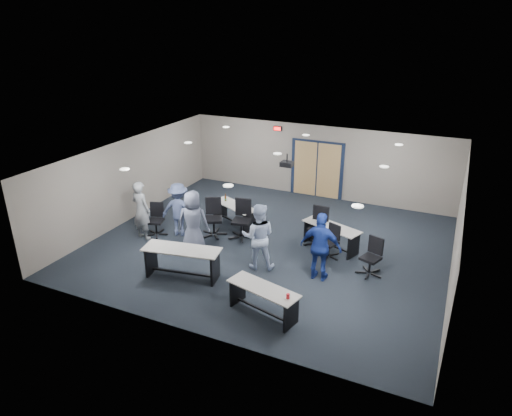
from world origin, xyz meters
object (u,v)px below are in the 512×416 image
at_px(table_front_left, 182,258).
at_px(person_navy, 321,247).
at_px(chair_back_c, 318,227).
at_px(chair_loose_left, 156,220).
at_px(chair_back_b, 241,220).
at_px(person_back, 179,209).
at_px(chair_back_d, 329,242).
at_px(chair_back_a, 213,218).
at_px(person_gray, 141,210).
at_px(table_front_right, 264,296).
at_px(chair_loose_right, 371,257).
at_px(table_back_right, 331,233).
at_px(table_back_left, 234,211).
at_px(person_lightblue, 258,236).
at_px(person_plaid, 193,222).

height_order(table_front_left, person_navy, person_navy).
distance_m(chair_back_c, chair_loose_left, 4.95).
xyz_separation_m(chair_back_b, person_back, (-1.84, -0.59, 0.24)).
bearing_deg(chair_back_b, chair_back_d, -12.97).
xyz_separation_m(chair_loose_left, person_back, (0.65, 0.34, 0.33)).
height_order(chair_back_a, person_gray, person_gray).
height_order(chair_back_b, chair_back_d, chair_back_b).
height_order(table_front_right, chair_back_d, chair_back_d).
height_order(chair_back_a, person_back, person_back).
bearing_deg(chair_loose_right, table_front_right, -103.38).
relative_size(table_front_left, table_back_right, 1.13).
bearing_deg(table_front_left, table_back_left, 84.10).
height_order(table_back_left, person_back, person_back).
bearing_deg(person_gray, chair_back_a, -142.24).
bearing_deg(person_lightblue, chair_loose_left, -27.31).
bearing_deg(chair_back_b, chair_back_a, -178.32).
xyz_separation_m(chair_back_c, person_gray, (-4.98, -1.75, 0.33)).
distance_m(table_front_left, table_front_right, 2.65).
bearing_deg(chair_back_a, table_back_left, 50.20).
height_order(table_front_left, person_lightblue, person_lightblue).
relative_size(table_front_right, person_navy, 0.99).
bearing_deg(person_lightblue, table_front_right, 97.82).
height_order(chair_back_a, chair_back_c, chair_back_a).
bearing_deg(table_front_left, chair_back_d, 29.31).
bearing_deg(person_navy, table_front_left, 23.96).
relative_size(table_back_right, person_navy, 1.01).
distance_m(chair_back_d, person_lightblue, 2.11).
bearing_deg(person_plaid, chair_back_d, -177.86).
bearing_deg(chair_back_c, table_front_left, -128.16).
height_order(table_back_left, table_back_right, table_back_left).
xyz_separation_m(chair_back_c, person_back, (-4.10, -1.08, 0.26)).
height_order(table_back_left, chair_back_d, chair_back_d).
height_order(table_front_right, person_navy, person_navy).
distance_m(table_front_left, table_back_right, 4.39).
xyz_separation_m(chair_loose_left, chair_loose_right, (6.51, 0.38, 0.00)).
relative_size(chair_loose_left, person_plaid, 0.55).
relative_size(table_back_left, chair_back_d, 1.88).
bearing_deg(chair_back_a, chair_loose_left, 176.17).
xyz_separation_m(table_back_left, chair_back_b, (0.64, -0.79, 0.12)).
bearing_deg(table_back_left, chair_back_d, 10.17).
distance_m(table_back_left, chair_back_d, 3.53).
bearing_deg(table_front_left, chair_loose_left, 129.83).
xyz_separation_m(chair_back_b, chair_back_d, (2.77, -0.07, -0.13)).
relative_size(table_back_left, person_lightblue, 0.98).
bearing_deg(chair_back_d, person_plaid, -136.66).
relative_size(table_back_left, chair_back_b, 1.48).
bearing_deg(chair_loose_right, table_back_left, -176.42).
distance_m(chair_back_a, chair_back_b, 0.88).
bearing_deg(table_back_left, table_front_left, -61.01).
bearing_deg(chair_loose_right, person_navy, -126.36).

